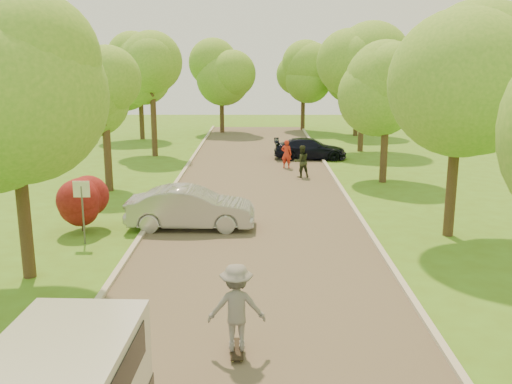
{
  "coord_description": "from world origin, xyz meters",
  "views": [
    {
      "loc": [
        0.06,
        -14.37,
        6.1
      ],
      "look_at": [
        -0.02,
        6.17,
        1.3
      ],
      "focal_mm": 40.0,
      "sensor_mm": 36.0,
      "label": 1
    }
  ],
  "objects_px": {
    "street_sign": "(82,199)",
    "dark_sedan": "(310,149)",
    "person_striped": "(286,154)",
    "silver_sedan": "(191,208)",
    "longboard": "(237,349)",
    "person_olive": "(301,161)",
    "skateboarder": "(237,307)"
  },
  "relations": [
    {
      "from": "skateboarder",
      "to": "silver_sedan",
      "type": "bearing_deg",
      "value": -79.97
    },
    {
      "from": "silver_sedan",
      "to": "skateboarder",
      "type": "bearing_deg",
      "value": -166.99
    },
    {
      "from": "dark_sedan",
      "to": "longboard",
      "type": "xyz_separation_m",
      "value": [
        -3.69,
        -24.2,
        -0.55
      ]
    },
    {
      "from": "silver_sedan",
      "to": "person_olive",
      "type": "distance_m",
      "value": 10.45
    },
    {
      "from": "silver_sedan",
      "to": "person_olive",
      "type": "xyz_separation_m",
      "value": [
        4.76,
        9.31,
        0.08
      ]
    },
    {
      "from": "person_olive",
      "to": "silver_sedan",
      "type": "bearing_deg",
      "value": 46.61
    },
    {
      "from": "street_sign",
      "to": "person_striped",
      "type": "relative_size",
      "value": 1.33
    },
    {
      "from": "person_striped",
      "to": "dark_sedan",
      "type": "bearing_deg",
      "value": -103.75
    },
    {
      "from": "longboard",
      "to": "person_olive",
      "type": "relative_size",
      "value": 0.57
    },
    {
      "from": "silver_sedan",
      "to": "person_olive",
      "type": "relative_size",
      "value": 2.74
    },
    {
      "from": "street_sign",
      "to": "silver_sedan",
      "type": "distance_m",
      "value": 3.95
    },
    {
      "from": "street_sign",
      "to": "person_olive",
      "type": "height_order",
      "value": "street_sign"
    },
    {
      "from": "dark_sedan",
      "to": "person_olive",
      "type": "height_order",
      "value": "person_olive"
    },
    {
      "from": "person_olive",
      "to": "dark_sedan",
      "type": "bearing_deg",
      "value": -115.91
    },
    {
      "from": "silver_sedan",
      "to": "longboard",
      "type": "xyz_separation_m",
      "value": [
        2.03,
        -9.24,
        -0.66
      ]
    },
    {
      "from": "longboard",
      "to": "person_olive",
      "type": "bearing_deg",
      "value": -100.71
    },
    {
      "from": "longboard",
      "to": "street_sign",
      "type": "bearing_deg",
      "value": -56.07
    },
    {
      "from": "longboard",
      "to": "skateboarder",
      "type": "xyz_separation_m",
      "value": [
        -0.0,
        0.0,
        0.96
      ]
    },
    {
      "from": "dark_sedan",
      "to": "skateboarder",
      "type": "bearing_deg",
      "value": 173.06
    },
    {
      "from": "silver_sedan",
      "to": "longboard",
      "type": "bearing_deg",
      "value": -166.99
    },
    {
      "from": "street_sign",
      "to": "dark_sedan",
      "type": "relative_size",
      "value": 0.48
    },
    {
      "from": "longboard",
      "to": "skateboarder",
      "type": "distance_m",
      "value": 0.96
    },
    {
      "from": "longboard",
      "to": "person_olive",
      "type": "xyz_separation_m",
      "value": [
        2.73,
        18.54,
        0.75
      ]
    },
    {
      "from": "longboard",
      "to": "skateboarder",
      "type": "relative_size",
      "value": 0.52
    },
    {
      "from": "dark_sedan",
      "to": "person_olive",
      "type": "xyz_separation_m",
      "value": [
        -0.96,
        -5.65,
        0.2
      ]
    },
    {
      "from": "street_sign",
      "to": "person_striped",
      "type": "xyz_separation_m",
      "value": [
        7.48,
        13.76,
        -0.75
      ]
    },
    {
      "from": "street_sign",
      "to": "skateboarder",
      "type": "relative_size",
      "value": 1.16
    },
    {
      "from": "street_sign",
      "to": "person_striped",
      "type": "bearing_deg",
      "value": 61.47
    },
    {
      "from": "person_olive",
      "to": "skateboarder",
      "type": "bearing_deg",
      "value": 65.31
    },
    {
      "from": "skateboarder",
      "to": "street_sign",
      "type": "bearing_deg",
      "value": -56.07
    },
    {
      "from": "person_striped",
      "to": "person_olive",
      "type": "distance_m",
      "value": 2.68
    },
    {
      "from": "dark_sedan",
      "to": "skateboarder",
      "type": "xyz_separation_m",
      "value": [
        -3.69,
        -24.2,
        0.41
      ]
    }
  ]
}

